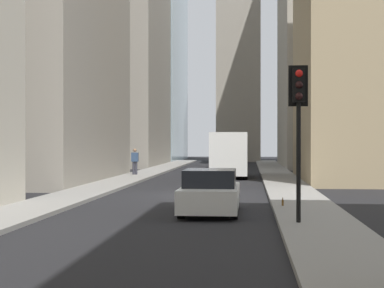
# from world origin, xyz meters

# --- Properties ---
(ground_plane) EXTENTS (135.00, 135.00, 0.00)m
(ground_plane) POSITION_xyz_m (0.00, 0.00, 0.00)
(ground_plane) COLOR black
(sidewalk_right) EXTENTS (90.00, 2.20, 0.14)m
(sidewalk_right) POSITION_xyz_m (0.00, 4.50, 0.07)
(sidewalk_right) COLOR gray
(sidewalk_right) RESTS_ON ground_plane
(sidewalk_left) EXTENTS (90.00, 2.20, 0.14)m
(sidewalk_left) POSITION_xyz_m (0.00, -4.50, 0.07)
(sidewalk_left) COLOR gray
(sidewalk_left) RESTS_ON ground_plane
(building_left_far) EXTENTS (17.23, 10.50, 25.98)m
(building_left_far) POSITION_xyz_m (31.19, -10.59, 13.00)
(building_left_far) COLOR #A8A091
(building_left_far) RESTS_ON ground_plane
(building_right_far) EXTENTS (14.75, 10.00, 25.39)m
(building_right_far) POSITION_xyz_m (31.35, 10.60, 12.70)
(building_right_far) COLOR gray
(building_right_far) RESTS_ON ground_plane
(church_spire) EXTENTS (5.44, 5.44, 33.20)m
(church_spire) POSITION_xyz_m (45.13, -1.43, 17.38)
(church_spire) COLOR gray
(church_spire) RESTS_ON ground_plane
(delivery_truck) EXTENTS (6.46, 2.25, 2.84)m
(delivery_truck) POSITION_xyz_m (13.06, -1.40, 1.46)
(delivery_truck) COLOR silver
(delivery_truck) RESTS_ON ground_plane
(sedan_white) EXTENTS (4.30, 1.78, 1.42)m
(sedan_white) POSITION_xyz_m (-7.05, -1.40, 0.66)
(sedan_white) COLOR silver
(sedan_white) RESTS_ON ground_plane
(traffic_light_foreground) EXTENTS (0.43, 0.52, 4.20)m
(traffic_light_foreground) POSITION_xyz_m (-9.99, -3.93, 3.22)
(traffic_light_foreground) COLOR black
(traffic_light_foreground) RESTS_ON sidewalk_left
(pedestrian) EXTENTS (0.26, 0.44, 1.69)m
(pedestrian) POSITION_xyz_m (13.40, 4.78, 1.06)
(pedestrian) COLOR #33333D
(pedestrian) RESTS_ON sidewalk_right
(discarded_bottle) EXTENTS (0.07, 0.07, 0.27)m
(discarded_bottle) POSITION_xyz_m (-5.65, -3.75, 0.25)
(discarded_bottle) COLOR brown
(discarded_bottle) RESTS_ON sidewalk_left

